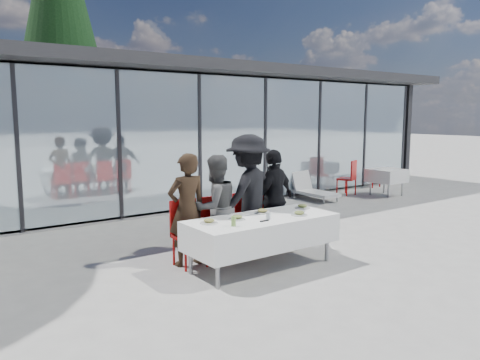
{
  "coord_description": "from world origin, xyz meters",
  "views": [
    {
      "loc": [
        -4.56,
        -5.33,
        2.23
      ],
      "look_at": [
        0.15,
        1.2,
        1.11
      ],
      "focal_mm": 35.0,
      "sensor_mm": 36.0,
      "label": 1
    }
  ],
  "objects_px": {
    "diner_chair_b": "(215,225)",
    "spare_chair_a": "(369,169)",
    "plate_c": "(263,211)",
    "plate_d": "(302,207)",
    "diner_chair_c": "(248,220)",
    "diner_a": "(187,210)",
    "diner_b": "(215,208)",
    "spare_chair_b": "(350,176)",
    "plate_a": "(209,222)",
    "juice_bottle": "(234,221)",
    "plate_extra": "(299,214)",
    "conifer_tree": "(59,12)",
    "plate_b": "(237,218)",
    "lounger": "(311,189)",
    "diner_chair_d": "(274,215)",
    "diner_chair_a": "(187,230)",
    "diner_d": "(274,198)",
    "diner_c": "(248,194)",
    "spare_table_right": "(387,176)",
    "folded_eyeglasses": "(264,221)",
    "dining_table": "(262,232)"
  },
  "relations": [
    {
      "from": "plate_d",
      "to": "plate_extra",
      "type": "height_order",
      "value": "same"
    },
    {
      "from": "diner_a",
      "to": "plate_a",
      "type": "xyz_separation_m",
      "value": [
        -0.0,
        -0.61,
        -0.06
      ]
    },
    {
      "from": "diner_a",
      "to": "diner_b",
      "type": "relative_size",
      "value": 1.03
    },
    {
      "from": "diner_c",
      "to": "plate_a",
      "type": "bearing_deg",
      "value": 10.16
    },
    {
      "from": "diner_chair_c",
      "to": "juice_bottle",
      "type": "relative_size",
      "value": 7.28
    },
    {
      "from": "diner_c",
      "to": "spare_table_right",
      "type": "bearing_deg",
      "value": 179.81
    },
    {
      "from": "juice_bottle",
      "to": "spare_chair_b",
      "type": "distance_m",
      "value": 7.54
    },
    {
      "from": "dining_table",
      "to": "spare_chair_a",
      "type": "height_order",
      "value": "spare_chair_a"
    },
    {
      "from": "lounger",
      "to": "plate_d",
      "type": "bearing_deg",
      "value": -136.11
    },
    {
      "from": "diner_d",
      "to": "diner_chair_d",
      "type": "distance_m",
      "value": 0.29
    },
    {
      "from": "juice_bottle",
      "to": "folded_eyeglasses",
      "type": "height_order",
      "value": "juice_bottle"
    },
    {
      "from": "diner_chair_b",
      "to": "diner_d",
      "type": "xyz_separation_m",
      "value": [
        1.19,
        -0.01,
        0.29
      ]
    },
    {
      "from": "plate_d",
      "to": "spare_chair_b",
      "type": "distance_m",
      "value": 5.99
    },
    {
      "from": "juice_bottle",
      "to": "spare_chair_b",
      "type": "bearing_deg",
      "value": 29.38
    },
    {
      "from": "diner_chair_a",
      "to": "lounger",
      "type": "xyz_separation_m",
      "value": [
        5.43,
        2.92,
        -0.28
      ]
    },
    {
      "from": "plate_extra",
      "to": "spare_chair_a",
      "type": "relative_size",
      "value": 0.25
    },
    {
      "from": "diner_chair_a",
      "to": "plate_b",
      "type": "xyz_separation_m",
      "value": [
        0.45,
        -0.66,
        0.24
      ]
    },
    {
      "from": "conifer_tree",
      "to": "diner_chair_c",
      "type": "bearing_deg",
      "value": -92.74
    },
    {
      "from": "dining_table",
      "to": "plate_c",
      "type": "bearing_deg",
      "value": 49.31
    },
    {
      "from": "diner_chair_d",
      "to": "dining_table",
      "type": "bearing_deg",
      "value": -138.96
    },
    {
      "from": "diner_b",
      "to": "plate_b",
      "type": "xyz_separation_m",
      "value": [
        -0.05,
        -0.65,
        -0.04
      ]
    },
    {
      "from": "diner_c",
      "to": "spare_chair_a",
      "type": "distance_m",
      "value": 8.11
    },
    {
      "from": "diner_chair_a",
      "to": "plate_b",
      "type": "bearing_deg",
      "value": -55.55
    },
    {
      "from": "plate_b",
      "to": "plate_d",
      "type": "distance_m",
      "value": 1.32
    },
    {
      "from": "diner_a",
      "to": "diner_chair_b",
      "type": "xyz_separation_m",
      "value": [
        0.5,
        0.01,
        -0.3
      ]
    },
    {
      "from": "diner_chair_d",
      "to": "conifer_tree",
      "type": "xyz_separation_m",
      "value": [
        0.04,
        12.36,
        5.45
      ]
    },
    {
      "from": "diner_a",
      "to": "diner_chair_c",
      "type": "bearing_deg",
      "value": -178.41
    },
    {
      "from": "plate_b",
      "to": "lounger",
      "type": "relative_size",
      "value": 0.18
    },
    {
      "from": "diner_chair_c",
      "to": "diner_a",
      "type": "bearing_deg",
      "value": -179.55
    },
    {
      "from": "plate_c",
      "to": "plate_d",
      "type": "height_order",
      "value": "same"
    },
    {
      "from": "diner_chair_c",
      "to": "diner_d",
      "type": "xyz_separation_m",
      "value": [
        0.56,
        -0.01,
        0.29
      ]
    },
    {
      "from": "diner_chair_d",
      "to": "plate_d",
      "type": "bearing_deg",
      "value": -81.86
    },
    {
      "from": "diner_chair_b",
      "to": "diner_chair_c",
      "type": "bearing_deg",
      "value": 0.0
    },
    {
      "from": "diner_chair_a",
      "to": "juice_bottle",
      "type": "bearing_deg",
      "value": -79.48
    },
    {
      "from": "diner_chair_b",
      "to": "spare_chair_b",
      "type": "xyz_separation_m",
      "value": [
        6.25,
        2.74,
        0.0
      ]
    },
    {
      "from": "diner_chair_b",
      "to": "diner_d",
      "type": "bearing_deg",
      "value": -0.42
    },
    {
      "from": "diner_chair_a",
      "to": "folded_eyeglasses",
      "type": "xyz_separation_m",
      "value": [
        0.7,
        -0.97,
        0.22
      ]
    },
    {
      "from": "lounger",
      "to": "diner_b",
      "type": "bearing_deg",
      "value": -149.33
    },
    {
      "from": "plate_extra",
      "to": "spare_chair_b",
      "type": "bearing_deg",
      "value": 34.56
    },
    {
      "from": "plate_d",
      "to": "folded_eyeglasses",
      "type": "xyz_separation_m",
      "value": [
        -1.08,
        -0.37,
        -0.02
      ]
    },
    {
      "from": "plate_c",
      "to": "conifer_tree",
      "type": "relative_size",
      "value": 0.02
    },
    {
      "from": "diner_d",
      "to": "plate_extra",
      "type": "xyz_separation_m",
      "value": [
        -0.32,
        -0.95,
        -0.05
      ]
    },
    {
      "from": "plate_a",
      "to": "juice_bottle",
      "type": "bearing_deg",
      "value": -61.64
    },
    {
      "from": "dining_table",
      "to": "diner_c",
      "type": "height_order",
      "value": "diner_c"
    },
    {
      "from": "diner_b",
      "to": "spare_chair_a",
      "type": "xyz_separation_m",
      "value": [
        7.96,
        3.45,
        -0.28
      ]
    },
    {
      "from": "folded_eyeglasses",
      "to": "diner_a",
      "type": "bearing_deg",
      "value": 125.9
    },
    {
      "from": "diner_a",
      "to": "diner_chair_d",
      "type": "relative_size",
      "value": 1.72
    },
    {
      "from": "diner_b",
      "to": "spare_chair_b",
      "type": "bearing_deg",
      "value": -160.2
    },
    {
      "from": "diner_chair_b",
      "to": "spare_chair_a",
      "type": "distance_m",
      "value": 8.67
    },
    {
      "from": "diner_a",
      "to": "diner_chair_b",
      "type": "distance_m",
      "value": 0.58
    }
  ]
}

